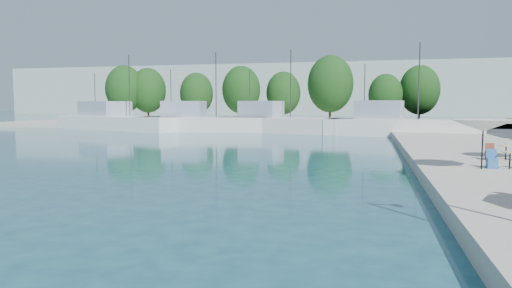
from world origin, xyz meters
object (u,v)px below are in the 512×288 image
(umbrella_white, at_px, (483,125))
(trawler_01, at_px, (117,121))
(trawler_02, at_px, (200,123))
(trawler_03, at_px, (275,123))
(trawler_04, at_px, (398,126))

(umbrella_white, bearing_deg, trawler_01, 138.10)
(trawler_02, height_order, trawler_03, same)
(trawler_01, relative_size, trawler_03, 1.32)
(trawler_02, distance_m, trawler_03, 9.61)
(trawler_01, distance_m, trawler_02, 12.66)
(trawler_04, xyz_separation_m, umbrella_white, (1.85, -29.58, 1.43))
(trawler_02, bearing_deg, trawler_01, 167.86)
(trawler_01, relative_size, umbrella_white, 8.04)
(trawler_01, xyz_separation_m, trawler_04, (36.20, -4.55, 0.00))
(trawler_02, bearing_deg, trawler_04, -12.18)
(trawler_01, distance_m, umbrella_white, 51.13)
(umbrella_white, bearing_deg, trawler_04, 93.57)
(trawler_03, bearing_deg, umbrella_white, -48.85)
(trawler_01, distance_m, trawler_03, 22.20)
(trawler_03, bearing_deg, trawler_01, -167.74)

